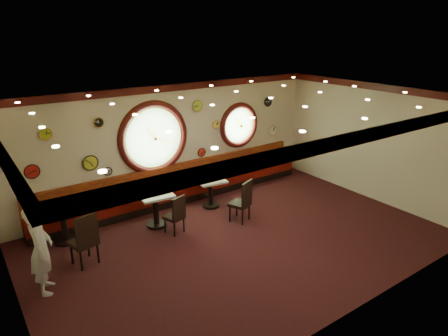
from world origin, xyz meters
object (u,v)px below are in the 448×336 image
at_px(chair_b, 176,212).
at_px(condiment_b_salt, 152,191).
at_px(chair_c, 243,199).
at_px(condiment_a_salt, 56,206).
at_px(condiment_c_pepper, 211,178).
at_px(condiment_b_bottle, 157,188).
at_px(table_c, 211,189).
at_px(condiment_c_bottle, 213,175).
at_px(condiment_a_bottle, 67,201).
at_px(chair_a, 85,237).
at_px(waiter, 41,250).
at_px(condiment_c_salt, 207,178).
at_px(table_a, 63,220).
at_px(condiment_b_pepper, 158,191).
at_px(condiment_a_pepper, 65,206).
at_px(table_b, 155,205).

xyz_separation_m(chair_b, condiment_b_salt, (-0.26, 0.71, 0.36)).
relative_size(chair_c, condiment_a_salt, 5.98).
distance_m(condiment_c_pepper, condiment_b_bottle, 1.61).
bearing_deg(table_c, condiment_c_bottle, 28.13).
xyz_separation_m(condiment_b_salt, condiment_b_bottle, (0.12, -0.02, 0.04)).
bearing_deg(condiment_a_bottle, condiment_c_pepper, -6.16).
distance_m(chair_c, condiment_a_salt, 4.28).
distance_m(chair_a, waiter, 0.98).
xyz_separation_m(condiment_b_salt, condiment_c_salt, (1.61, 0.07, -0.05)).
distance_m(condiment_b_bottle, waiter, 3.11).
xyz_separation_m(table_a, chair_a, (0.12, -1.22, 0.11)).
bearing_deg(condiment_c_bottle, waiter, -163.43).
height_order(chair_a, condiment_a_bottle, chair_a).
relative_size(condiment_b_pepper, condiment_a_bottle, 0.66).
bearing_deg(chair_c, table_a, 134.76).
bearing_deg(condiment_c_bottle, condiment_a_bottle, 175.43).
bearing_deg(condiment_b_bottle, chair_c, -31.72).
bearing_deg(condiment_a_bottle, waiter, -118.52).
distance_m(chair_c, condiment_b_pepper, 2.08).
bearing_deg(condiment_b_salt, table_a, 168.84).
xyz_separation_m(condiment_c_pepper, condiment_c_bottle, (0.12, 0.09, 0.02)).
xyz_separation_m(table_c, chair_c, (0.18, -1.19, 0.12)).
distance_m(condiment_b_salt, condiment_b_pepper, 0.16).
height_order(condiment_a_salt, condiment_b_pepper, condiment_a_salt).
bearing_deg(condiment_c_pepper, chair_a, -166.21).
height_order(chair_b, waiter, waiter).
xyz_separation_m(chair_a, condiment_a_pepper, (-0.05, 1.13, 0.26)).
relative_size(table_b, waiter, 0.50).
bearing_deg(table_b, chair_c, -29.08).
relative_size(table_a, table_c, 1.11).
height_order(table_c, condiment_c_bottle, condiment_c_bottle).
distance_m(table_a, chair_b, 2.50).
distance_m(chair_a, chair_c, 3.77).
distance_m(table_b, condiment_b_bottle, 0.42).
relative_size(chair_a, condiment_b_bottle, 4.07).
relative_size(chair_b, condiment_b_salt, 6.20).
bearing_deg(table_c, table_b, -174.81).
bearing_deg(waiter, condiment_b_salt, -49.98).
relative_size(condiment_b_pepper, condiment_c_pepper, 1.03).
bearing_deg(condiment_c_pepper, table_a, 174.69).
distance_m(chair_b, waiter, 3.06).
height_order(chair_c, condiment_c_pepper, chair_c).
relative_size(condiment_a_salt, condiment_b_bottle, 0.65).
xyz_separation_m(condiment_b_pepper, condiment_c_bottle, (1.75, 0.28, -0.04)).
relative_size(condiment_a_salt, condiment_c_bottle, 0.72).
relative_size(condiment_b_bottle, waiter, 0.10).
relative_size(chair_a, condiment_c_salt, 6.14).
bearing_deg(condiment_b_bottle, table_b, -144.87).
relative_size(chair_a, condiment_c_bottle, 4.51).
bearing_deg(condiment_c_salt, condiment_c_bottle, 15.91).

